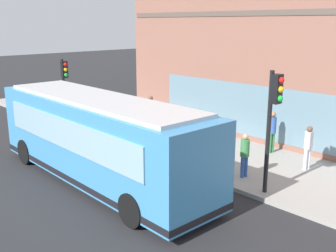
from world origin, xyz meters
TOP-DOWN VIEW (x-y plane):
  - ground at (0.00, 0.00)m, footprint 120.00×120.00m
  - sidewalk_curb at (5.07, 0.00)m, footprint 4.94×40.00m
  - building_corner at (10.62, 0.00)m, footprint 6.22×19.13m
  - city_bus_nearside at (-0.12, 2.28)m, footprint 2.76×10.09m
  - traffic_light_near_corner at (3.06, -2.63)m, footprint 0.32×0.49m
  - traffic_light_down_block at (3.28, 10.54)m, footprint 0.32×0.49m
  - fire_hydrant at (4.00, 1.02)m, footprint 0.35×0.35m
  - pedestrian_walking_along_curb at (3.65, -1.24)m, footprint 0.32×0.32m
  - pedestrian_near_building_entrance at (5.59, 6.04)m, footprint 0.32×0.32m
  - pedestrian_by_light_pole at (6.01, -2.40)m, footprint 0.32×0.32m
  - pedestrian_near_hydrant at (6.76, -0.37)m, footprint 0.32×0.32m
  - newspaper_vending_box at (3.89, 2.39)m, footprint 0.44×0.43m

SIDE VIEW (x-z plane):
  - ground at x=0.00m, z-range 0.00..0.00m
  - sidewalk_curb at x=5.07m, z-range 0.00..0.15m
  - fire_hydrant at x=4.00m, z-range 0.14..0.88m
  - newspaper_vending_box at x=3.89m, z-range 0.15..1.05m
  - pedestrian_walking_along_curb at x=3.65m, z-range 0.26..1.86m
  - pedestrian_by_light_pole at x=6.01m, z-range 0.27..1.95m
  - pedestrian_near_building_entrance at x=5.59m, z-range 0.29..2.04m
  - pedestrian_near_hydrant at x=6.76m, z-range 0.29..2.07m
  - city_bus_nearside at x=-0.12m, z-range 0.02..3.09m
  - traffic_light_down_block at x=3.28m, z-range 0.83..4.29m
  - traffic_light_near_corner at x=3.06m, z-range 0.93..4.90m
  - building_corner at x=10.62m, z-range -0.01..10.75m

